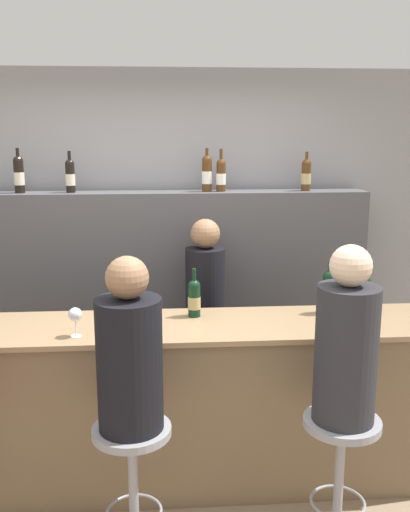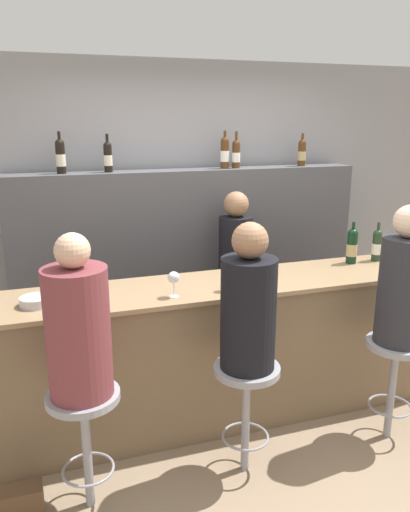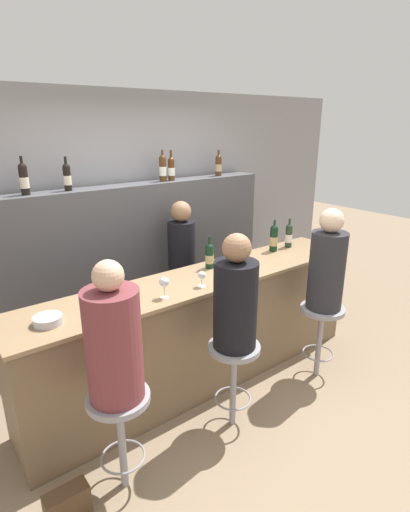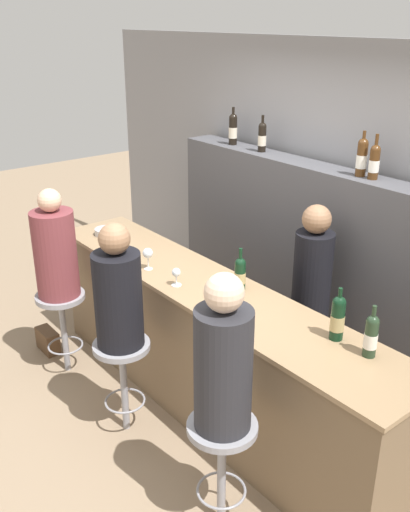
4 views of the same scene
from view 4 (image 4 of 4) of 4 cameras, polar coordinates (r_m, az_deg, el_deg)
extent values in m
plane|color=#8C755B|center=(4.35, -2.77, -16.19)|extent=(16.00, 16.00, 0.00)
cube|color=gray|center=(4.76, 13.27, 4.65)|extent=(6.40, 0.05, 2.60)
cube|color=brown|center=(4.20, 0.27, -9.45)|extent=(3.27, 0.57, 0.99)
cube|color=#997A56|center=(3.95, 0.29, -3.21)|extent=(3.31, 0.61, 0.03)
cube|color=#4C4C51|center=(4.76, 11.07, -1.13)|extent=(3.10, 0.28, 1.68)
cylinder|color=black|center=(3.87, 3.52, -2.03)|extent=(0.08, 0.08, 0.19)
cylinder|color=tan|center=(3.87, 3.52, -2.16)|extent=(0.08, 0.08, 0.08)
sphere|color=black|center=(3.83, 3.55, -0.73)|extent=(0.08, 0.08, 0.08)
cylinder|color=black|center=(3.81, 3.58, 0.11)|extent=(0.02, 0.02, 0.09)
cylinder|color=black|center=(3.36, 13.10, -6.34)|extent=(0.08, 0.08, 0.23)
cylinder|color=tan|center=(3.37, 13.08, -6.51)|extent=(0.08, 0.08, 0.09)
sphere|color=black|center=(3.31, 13.28, -4.57)|extent=(0.08, 0.08, 0.08)
cylinder|color=black|center=(3.28, 13.37, -3.74)|extent=(0.02, 0.02, 0.08)
cylinder|color=#233823|center=(3.25, 16.23, -7.96)|extent=(0.07, 0.07, 0.21)
cylinder|color=white|center=(3.26, 16.21, -8.12)|extent=(0.07, 0.07, 0.09)
sphere|color=#233823|center=(3.20, 16.44, -6.32)|extent=(0.07, 0.07, 0.07)
cylinder|color=#233823|center=(3.18, 16.55, -5.45)|extent=(0.02, 0.02, 0.08)
cylinder|color=black|center=(5.19, 2.81, 12.34)|extent=(0.07, 0.07, 0.23)
cylinder|color=beige|center=(5.19, 2.81, 12.22)|extent=(0.08, 0.08, 0.09)
sphere|color=black|center=(5.17, 2.84, 13.62)|extent=(0.07, 0.07, 0.07)
cylinder|color=black|center=(5.16, 2.85, 14.22)|extent=(0.02, 0.02, 0.08)
cylinder|color=black|center=(4.92, 5.73, 11.55)|extent=(0.07, 0.07, 0.21)
cylinder|color=beige|center=(4.93, 5.72, 11.43)|extent=(0.07, 0.07, 0.08)
sphere|color=black|center=(4.90, 5.78, 12.76)|extent=(0.07, 0.07, 0.07)
cylinder|color=black|center=(4.89, 5.80, 13.38)|extent=(0.02, 0.02, 0.08)
cylinder|color=#4C2D14|center=(4.27, 15.39, 9.25)|extent=(0.07, 0.07, 0.24)
cylinder|color=white|center=(4.27, 15.37, 9.10)|extent=(0.08, 0.08, 0.09)
sphere|color=#4C2D14|center=(4.24, 15.56, 10.79)|extent=(0.07, 0.07, 0.07)
cylinder|color=#4C2D14|center=(4.23, 15.63, 11.48)|extent=(0.02, 0.02, 0.07)
cylinder|color=#4C2D14|center=(4.21, 16.54, 8.76)|extent=(0.07, 0.07, 0.21)
cylinder|color=white|center=(4.21, 16.53, 8.62)|extent=(0.07, 0.07, 0.08)
sphere|color=#4C2D14|center=(4.19, 16.70, 10.13)|extent=(0.07, 0.07, 0.07)
cylinder|color=#4C2D14|center=(4.18, 16.80, 10.96)|extent=(0.02, 0.02, 0.10)
cylinder|color=silver|center=(4.22, -5.68, -1.28)|extent=(0.06, 0.06, 0.00)
cylinder|color=silver|center=(4.21, -5.70, -0.70)|extent=(0.01, 0.01, 0.09)
sphere|color=silver|center=(4.18, -5.75, 0.29)|extent=(0.08, 0.08, 0.08)
cylinder|color=silver|center=(3.96, -2.87, -2.91)|extent=(0.07, 0.07, 0.00)
cylinder|color=silver|center=(3.95, -2.88, -2.45)|extent=(0.01, 0.01, 0.07)
sphere|color=silver|center=(3.92, -2.90, -1.64)|extent=(0.06, 0.06, 0.06)
cylinder|color=#B7B7BC|center=(4.93, -9.88, 2.42)|extent=(0.19, 0.19, 0.06)
cylinder|color=gray|center=(4.85, -13.88, -7.66)|extent=(0.05, 0.05, 0.66)
torus|color=gray|center=(4.90, -13.77, -8.67)|extent=(0.29, 0.29, 0.02)
cylinder|color=gray|center=(4.68, -14.29, -3.95)|extent=(0.39, 0.39, 0.04)
cylinder|color=brown|center=(4.53, -14.73, 0.17)|extent=(0.33, 0.33, 0.69)
sphere|color=#D8AD8C|center=(4.39, -15.29, 5.39)|extent=(0.18, 0.18, 0.18)
cylinder|color=gray|center=(4.13, -8.08, -13.03)|extent=(0.05, 0.05, 0.66)
torus|color=gray|center=(4.19, -8.00, -14.13)|extent=(0.29, 0.29, 0.02)
cylinder|color=gray|center=(3.94, -8.36, -8.88)|extent=(0.39, 0.39, 0.04)
cylinder|color=black|center=(3.77, -8.66, -4.38)|extent=(0.32, 0.32, 0.65)
sphere|color=#936B4C|center=(3.59, -9.06, 1.71)|extent=(0.20, 0.20, 0.20)
cylinder|color=gray|center=(3.47, 1.66, -21.20)|extent=(0.05, 0.05, 0.66)
torus|color=gray|center=(3.54, 1.64, -22.36)|extent=(0.29, 0.29, 0.02)
cylinder|color=gray|center=(3.23, 1.74, -16.72)|extent=(0.39, 0.39, 0.04)
cylinder|color=#28282D|center=(3.01, 1.82, -11.34)|extent=(0.31, 0.31, 0.69)
sphere|color=beige|center=(2.78, 1.94, -3.69)|extent=(0.20, 0.20, 0.20)
cylinder|color=black|center=(4.40, 10.37, -5.76)|extent=(0.28, 0.28, 1.31)
sphere|color=#936B4C|center=(4.10, 11.12, 3.63)|extent=(0.21, 0.21, 0.21)
cube|color=#513823|center=(5.26, -15.44, -8.14)|extent=(0.26, 0.12, 0.20)
camera|label=1|loc=(2.99, -55.56, 0.72)|focal=40.00mm
camera|label=2|loc=(4.13, -49.48, 5.96)|focal=35.00mm
camera|label=3|loc=(4.72, -43.07, 11.22)|focal=28.00mm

